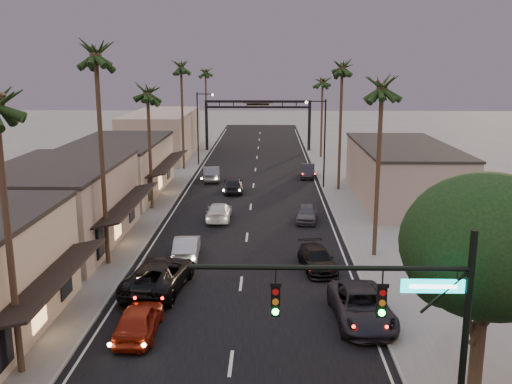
{
  "coord_description": "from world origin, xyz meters",
  "views": [
    {
      "loc": [
        1.57,
        -12.09,
        12.59
      ],
      "look_at": [
        0.58,
        32.07,
        2.5
      ],
      "focal_mm": 40.0,
      "sensor_mm": 36.0,
      "label": 1
    }
  ],
  "objects_px": {
    "traffic_signal": "(404,316)",
    "palm_ld": "(181,64)",
    "palm_lc": "(147,88)",
    "palm_ra": "(382,81)",
    "oncoming_pickup": "(159,275)",
    "curbside_black": "(317,259)",
    "streetlight_right": "(322,136)",
    "arch": "(258,113)",
    "curbside_near": "(362,306)",
    "palm_rb": "(342,64)",
    "palm_rc": "(323,79)",
    "oncoming_silver": "(187,247)",
    "palm_lb": "(95,48)",
    "streetlight_left": "(200,122)",
    "palm_far": "(205,70)",
    "corner_tree": "(489,252)",
    "oncoming_red": "(139,320)"
  },
  "relations": [
    {
      "from": "oncoming_silver",
      "to": "curbside_black",
      "type": "xyz_separation_m",
      "value": [
        8.4,
        -2.05,
        -0.06
      ]
    },
    {
      "from": "oncoming_pickup",
      "to": "arch",
      "type": "bearing_deg",
      "value": -88.26
    },
    {
      "from": "streetlight_left",
      "to": "palm_lb",
      "type": "height_order",
      "value": "palm_lb"
    },
    {
      "from": "streetlight_right",
      "to": "curbside_black",
      "type": "distance_m",
      "value": 24.1
    },
    {
      "from": "streetlight_right",
      "to": "palm_far",
      "type": "distance_m",
      "value": 36.85
    },
    {
      "from": "streetlight_left",
      "to": "curbside_black",
      "type": "height_order",
      "value": "streetlight_left"
    },
    {
      "from": "palm_lc",
      "to": "palm_ld",
      "type": "relative_size",
      "value": 0.86
    },
    {
      "from": "palm_far",
      "to": "oncoming_silver",
      "type": "height_order",
      "value": "palm_far"
    },
    {
      "from": "palm_ld",
      "to": "palm_far",
      "type": "bearing_deg",
      "value": 89.25
    },
    {
      "from": "palm_lc",
      "to": "oncoming_silver",
      "type": "distance_m",
      "value": 16.55
    },
    {
      "from": "palm_rc",
      "to": "streetlight_left",
      "type": "bearing_deg",
      "value": -158.86
    },
    {
      "from": "palm_lb",
      "to": "streetlight_left",
      "type": "bearing_deg",
      "value": 87.33
    },
    {
      "from": "palm_lc",
      "to": "oncoming_pickup",
      "type": "relative_size",
      "value": 1.91
    },
    {
      "from": "palm_lc",
      "to": "palm_rb",
      "type": "bearing_deg",
      "value": 24.94
    },
    {
      "from": "arch",
      "to": "streetlight_right",
      "type": "height_order",
      "value": "streetlight_right"
    },
    {
      "from": "palm_ra",
      "to": "arch",
      "type": "bearing_deg",
      "value": 100.59
    },
    {
      "from": "streetlight_right",
      "to": "palm_ra",
      "type": "height_order",
      "value": "palm_ra"
    },
    {
      "from": "palm_ld",
      "to": "corner_tree",
      "type": "bearing_deg",
      "value": -69.19
    },
    {
      "from": "curbside_near",
      "to": "palm_rb",
      "type": "bearing_deg",
      "value": 82.33
    },
    {
      "from": "streetlight_left",
      "to": "palm_ra",
      "type": "height_order",
      "value": "palm_ra"
    },
    {
      "from": "traffic_signal",
      "to": "palm_ld",
      "type": "relative_size",
      "value": 0.6
    },
    {
      "from": "palm_lc",
      "to": "palm_ra",
      "type": "bearing_deg",
      "value": -34.9
    },
    {
      "from": "palm_ld",
      "to": "curbside_black",
      "type": "xyz_separation_m",
      "value": [
        13.22,
        -33.53,
        -11.75
      ]
    },
    {
      "from": "palm_lc",
      "to": "oncoming_pickup",
      "type": "distance_m",
      "value": 20.77
    },
    {
      "from": "palm_ra",
      "to": "oncoming_silver",
      "type": "height_order",
      "value": "palm_ra"
    },
    {
      "from": "oncoming_red",
      "to": "curbside_near",
      "type": "xyz_separation_m",
      "value": [
        10.7,
        1.67,
        0.05
      ]
    },
    {
      "from": "palm_lb",
      "to": "curbside_near",
      "type": "xyz_separation_m",
      "value": [
        14.8,
        -7.82,
        -12.57
      ]
    },
    {
      "from": "oncoming_silver",
      "to": "palm_lb",
      "type": "bearing_deg",
      "value": 13.93
    },
    {
      "from": "palm_far",
      "to": "palm_ra",
      "type": "bearing_deg",
      "value": -72.62
    },
    {
      "from": "oncoming_pickup",
      "to": "palm_lc",
      "type": "bearing_deg",
      "value": -70.62
    },
    {
      "from": "arch",
      "to": "palm_ra",
      "type": "xyz_separation_m",
      "value": [
        8.6,
        -46.0,
        5.91
      ]
    },
    {
      "from": "palm_ld",
      "to": "palm_rc",
      "type": "bearing_deg",
      "value": 27.62
    },
    {
      "from": "streetlight_left",
      "to": "curbside_near",
      "type": "bearing_deg",
      "value": -73.33
    },
    {
      "from": "curbside_black",
      "to": "palm_lc",
      "type": "bearing_deg",
      "value": 124.33
    },
    {
      "from": "palm_lc",
      "to": "palm_rc",
      "type": "relative_size",
      "value": 1.0
    },
    {
      "from": "palm_ld",
      "to": "oncoming_pickup",
      "type": "height_order",
      "value": "palm_ld"
    },
    {
      "from": "palm_rb",
      "to": "oncoming_silver",
      "type": "bearing_deg",
      "value": -121.16
    },
    {
      "from": "streetlight_left",
      "to": "curbside_black",
      "type": "distance_m",
      "value": 38.59
    },
    {
      "from": "palm_rc",
      "to": "curbside_black",
      "type": "bearing_deg",
      "value": -95.35
    },
    {
      "from": "palm_lc",
      "to": "palm_ra",
      "type": "distance_m",
      "value": 20.99
    },
    {
      "from": "palm_rb",
      "to": "oncoming_red",
      "type": "relative_size",
      "value": 3.15
    },
    {
      "from": "traffic_signal",
      "to": "palm_ld",
      "type": "height_order",
      "value": "palm_ld"
    },
    {
      "from": "oncoming_pickup",
      "to": "oncoming_silver",
      "type": "distance_m",
      "value": 5.56
    },
    {
      "from": "traffic_signal",
      "to": "curbside_black",
      "type": "bearing_deg",
      "value": 93.51
    },
    {
      "from": "palm_rc",
      "to": "oncoming_silver",
      "type": "bearing_deg",
      "value": -107.01
    },
    {
      "from": "palm_ld",
      "to": "oncoming_silver",
      "type": "xyz_separation_m",
      "value": [
        4.82,
        -31.48,
        -11.68
      ]
    },
    {
      "from": "corner_tree",
      "to": "streetlight_left",
      "type": "height_order",
      "value": "streetlight_left"
    },
    {
      "from": "palm_lc",
      "to": "palm_ra",
      "type": "height_order",
      "value": "palm_ra"
    },
    {
      "from": "corner_tree",
      "to": "palm_lc",
      "type": "relative_size",
      "value": 0.72
    },
    {
      "from": "oncoming_pickup",
      "to": "curbside_black",
      "type": "distance_m",
      "value": 9.83
    }
  ]
}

